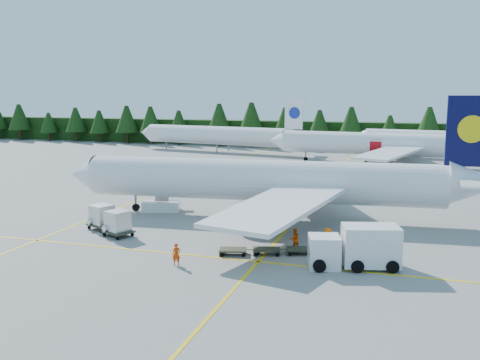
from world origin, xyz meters
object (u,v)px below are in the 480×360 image
(airliner_red, at_px, (373,144))
(airstairs, at_px, (162,204))
(airliner_navy, at_px, (254,181))
(service_truck, at_px, (354,247))

(airliner_red, distance_m, airstairs, 50.69)
(airliner_navy, xyz_separation_m, airstairs, (-10.39, -0.21, -2.98))
(airliner_navy, bearing_deg, airliner_red, 73.84)
(airliner_red, relative_size, airstairs, 6.86)
(airstairs, xyz_separation_m, service_truck, (21.91, -13.36, 0.79))
(airliner_red, height_order, service_truck, airliner_red)
(airliner_navy, distance_m, service_truck, 17.93)
(airstairs, bearing_deg, airliner_navy, -15.30)
(airliner_navy, distance_m, airliner_red, 47.38)
(airliner_red, bearing_deg, service_truck, -83.77)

